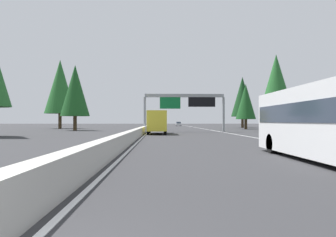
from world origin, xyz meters
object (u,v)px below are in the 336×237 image
bus_mid_right (335,120)px  conifer_left_near (75,91)px  conifer_right_mid (246,102)px  minivan_far_center (160,123)px  box_truck_distant_a (157,122)px  conifer_right_far (242,97)px  conifer_right_near (276,85)px  conifer_left_mid (60,87)px  sedan_mid_center (178,124)px  sign_gantry_overhead (185,102)px  pickup_far_right (158,125)px

bus_mid_right → conifer_left_near: bearing=25.6°
bus_mid_right → conifer_right_mid: conifer_right_mid is taller
bus_mid_right → minivan_far_center: bearing=3.3°
box_truck_distant_a → conifer_right_mid: conifer_right_mid is taller
box_truck_distant_a → conifer_right_far: (40.82, -21.67, 6.36)m
conifer_right_near → conifer_right_mid: conifer_right_near is taller
bus_mid_right → box_truck_distant_a: bearing=13.7°
conifer_left_mid → sedan_mid_center: bearing=-34.9°
sedan_mid_center → minivan_far_center: (14.82, 6.73, 0.27)m
conifer_right_mid → bus_mid_right: bearing=168.5°
conifer_right_near → conifer_right_far: conifer_right_far is taller
sedan_mid_center → conifer_right_far: bearing=-156.0°
bus_mid_right → sedan_mid_center: size_ratio=2.61×
sign_gantry_overhead → conifer_left_near: bearing=67.8°
box_truck_distant_a → minivan_far_center: box_truck_distant_a is taller
conifer_right_far → sign_gantry_overhead: bearing=152.0°
sign_gantry_overhead → minivan_far_center: (80.06, 4.02, -3.75)m
minivan_far_center → conifer_left_mid: size_ratio=0.32×
sign_gantry_overhead → conifer_left_near: 20.77m
minivan_far_center → conifer_left_mid: bearing=158.4°
bus_mid_right → box_truck_distant_a: (29.66, 7.23, -0.11)m
sign_gantry_overhead → sedan_mid_center: bearing=-2.4°
conifer_right_far → conifer_right_mid: bearing=168.1°
sedan_mid_center → bus_mid_right: bearing=-179.9°
minivan_far_center → conifer_left_mid: (-56.67, 22.46, 8.51)m
conifer_left_near → conifer_right_near: bearing=-102.2°
sedan_mid_center → conifer_right_far: conifer_right_far is taller
box_truck_distant_a → conifer_right_far: conifer_right_far is taller
bus_mid_right → conifer_left_mid: (61.37, 29.33, 7.74)m
sedan_mid_center → conifer_left_mid: size_ratio=0.28×
conifer_right_far → conifer_left_mid: (-9.10, 43.76, 1.49)m
conifer_right_mid → box_truck_distant_a: bearing=144.2°
conifer_right_near → conifer_right_far: bearing=-5.0°
sedan_mid_center → conifer_right_near: (-64.69, -11.77, 6.80)m
conifer_right_near → conifer_left_mid: (22.83, 40.97, 1.98)m
sedan_mid_center → conifer_left_mid: conifer_left_mid is taller
minivan_far_center → conifer_right_near: 81.89m
sign_gantry_overhead → box_truck_distant_a: (-8.32, 4.38, -3.09)m
sign_gantry_overhead → conifer_right_far: bearing=-28.0°
pickup_far_right → conifer_right_near: bearing=-123.8°
conifer_right_mid → conifer_right_far: 15.70m
minivan_far_center → conifer_left_near: bearing=168.2°
pickup_far_right → conifer_left_mid: size_ratio=0.36×
minivan_far_center → conifer_right_far: conifer_right_far is taller
sign_gantry_overhead → conifer_right_mid: size_ratio=1.33×
conifer_right_near → sign_gantry_overhead: bearing=92.2°
minivan_far_center → conifer_right_mid: conifer_right_mid is taller
conifer_left_near → bus_mid_right: bearing=-154.4°
sedan_mid_center → conifer_left_mid: 51.78m
conifer_right_far → pickup_far_right: bearing=132.0°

